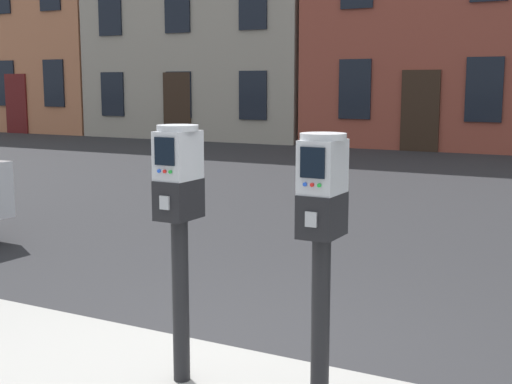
# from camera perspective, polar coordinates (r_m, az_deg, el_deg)

# --- Properties ---
(parking_meter_near_kerb) EXTENTS (0.22, 0.25, 1.38)m
(parking_meter_near_kerb) POSITION_cam_1_polar(r_m,az_deg,el_deg) (3.62, -6.41, -1.27)
(parking_meter_near_kerb) COLOR black
(parking_meter_near_kerb) RESTS_ON sidewalk_slab
(parking_meter_twin_adjacent) EXTENTS (0.22, 0.25, 1.37)m
(parking_meter_twin_adjacent) POSITION_cam_1_polar(r_m,az_deg,el_deg) (3.24, 5.48, -2.64)
(parking_meter_twin_adjacent) COLOR black
(parking_meter_twin_adjacent) RESTS_ON sidewalk_slab
(townhouse_brownstone) EXTENTS (6.99, 5.18, 9.65)m
(townhouse_brownstone) POSITION_cam_1_polar(r_m,az_deg,el_deg) (28.45, -16.48, 14.81)
(townhouse_brownstone) COLOR #B7704C
(townhouse_brownstone) RESTS_ON ground_plane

